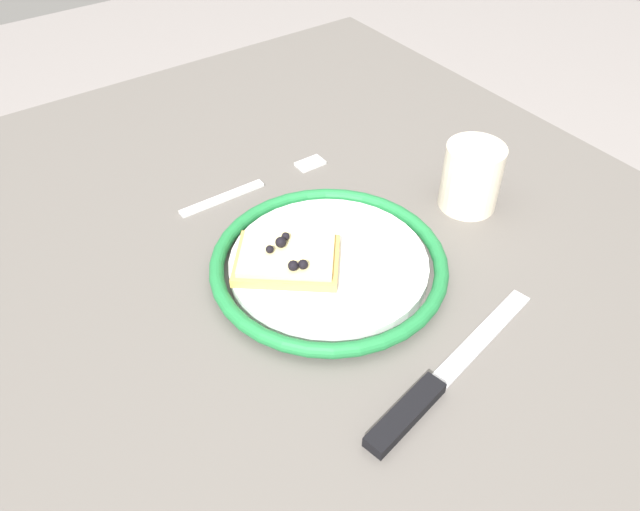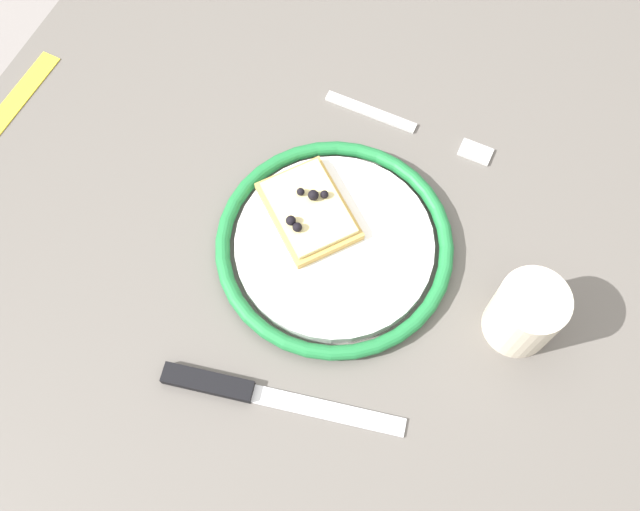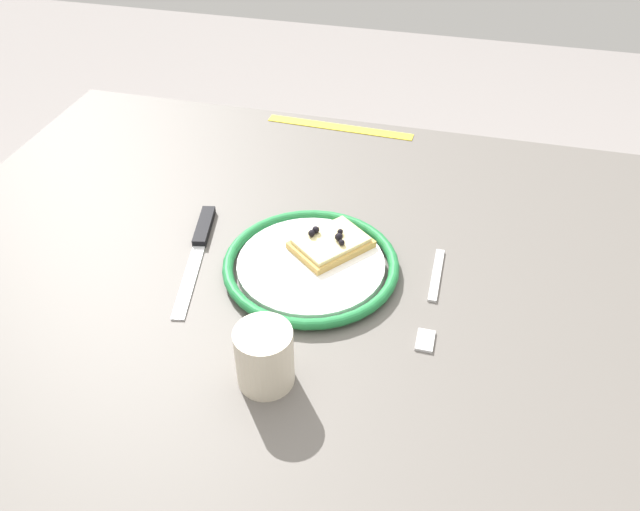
{
  "view_description": "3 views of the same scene",
  "coord_description": "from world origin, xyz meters",
  "px_view_note": "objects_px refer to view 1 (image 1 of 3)",
  "views": [
    {
      "loc": [
        0.35,
        -0.27,
        1.23
      ],
      "look_at": [
        -0.04,
        -0.0,
        0.8
      ],
      "focal_mm": 35.06,
      "sensor_mm": 36.0,
      "label": 1
    },
    {
      "loc": [
        0.25,
        0.12,
        1.46
      ],
      "look_at": [
        -0.02,
        0.0,
        0.79
      ],
      "focal_mm": 40.18,
      "sensor_mm": 36.0,
      "label": 2
    },
    {
      "loc": [
        -0.21,
        0.66,
        1.36
      ],
      "look_at": [
        -0.05,
        0.02,
        0.81
      ],
      "focal_mm": 35.33,
      "sensor_mm": 36.0,
      "label": 3
    }
  ],
  "objects_px": {
    "dining_table": "(341,349)",
    "fork": "(257,185)",
    "knife": "(428,391)",
    "plate": "(329,264)",
    "pizza_slice_near": "(287,258)",
    "cup": "(471,177)"
  },
  "relations": [
    {
      "from": "dining_table",
      "to": "fork",
      "type": "relative_size",
      "value": 5.66
    },
    {
      "from": "knife",
      "to": "fork",
      "type": "relative_size",
      "value": 1.19
    },
    {
      "from": "dining_table",
      "to": "plate",
      "type": "bearing_deg",
      "value": 165.82
    },
    {
      "from": "dining_table",
      "to": "knife",
      "type": "relative_size",
      "value": 4.76
    },
    {
      "from": "dining_table",
      "to": "fork",
      "type": "height_order",
      "value": "fork"
    },
    {
      "from": "dining_table",
      "to": "pizza_slice_near",
      "type": "xyz_separation_m",
      "value": [
        -0.06,
        -0.03,
        0.11
      ]
    },
    {
      "from": "plate",
      "to": "fork",
      "type": "height_order",
      "value": "plate"
    },
    {
      "from": "pizza_slice_near",
      "to": "fork",
      "type": "xyz_separation_m",
      "value": [
        -0.15,
        0.05,
        -0.02
      ]
    },
    {
      "from": "plate",
      "to": "knife",
      "type": "height_order",
      "value": "plate"
    },
    {
      "from": "dining_table",
      "to": "plate",
      "type": "height_order",
      "value": "plate"
    },
    {
      "from": "cup",
      "to": "fork",
      "type": "bearing_deg",
      "value": -133.41
    },
    {
      "from": "cup",
      "to": "plate",
      "type": "bearing_deg",
      "value": -90.4
    },
    {
      "from": "fork",
      "to": "plate",
      "type": "bearing_deg",
      "value": -5.19
    },
    {
      "from": "pizza_slice_near",
      "to": "knife",
      "type": "relative_size",
      "value": 0.55
    },
    {
      "from": "dining_table",
      "to": "pizza_slice_near",
      "type": "height_order",
      "value": "pizza_slice_near"
    },
    {
      "from": "pizza_slice_near",
      "to": "knife",
      "type": "distance_m",
      "value": 0.2
    },
    {
      "from": "plate",
      "to": "fork",
      "type": "bearing_deg",
      "value": 174.81
    },
    {
      "from": "dining_table",
      "to": "plate",
      "type": "distance_m",
      "value": 0.1
    },
    {
      "from": "pizza_slice_near",
      "to": "cup",
      "type": "xyz_separation_m",
      "value": [
        0.02,
        0.24,
        0.02
      ]
    },
    {
      "from": "pizza_slice_near",
      "to": "fork",
      "type": "distance_m",
      "value": 0.17
    },
    {
      "from": "knife",
      "to": "fork",
      "type": "bearing_deg",
      "value": 174.12
    },
    {
      "from": "plate",
      "to": "pizza_slice_near",
      "type": "height_order",
      "value": "pizza_slice_near"
    }
  ]
}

